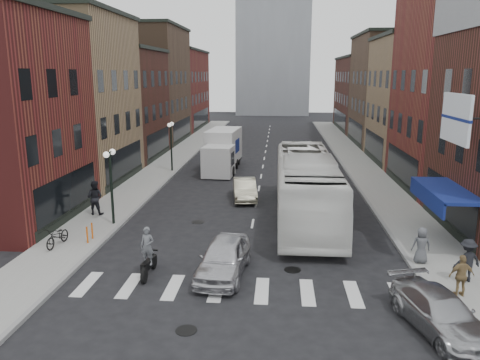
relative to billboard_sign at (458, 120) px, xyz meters
name	(u,v)px	position (x,y,z in m)	size (l,w,h in m)	color
ground	(246,259)	(-8.59, -0.50, -6.13)	(160.00, 160.00, 0.00)	black
sidewalk_left	(170,162)	(-17.09, 21.50, -6.06)	(3.00, 74.00, 0.15)	gray
sidewalk_right	(359,165)	(-0.09, 21.50, -6.06)	(3.00, 74.00, 0.15)	gray
curb_left	(186,163)	(-15.59, 21.50, -6.13)	(0.20, 74.00, 0.16)	gray
curb_right	(342,166)	(-1.59, 21.50, -6.13)	(0.20, 74.00, 0.16)	gray
crosswalk_stripes	(241,290)	(-8.59, -3.50, -6.13)	(12.00, 2.20, 0.01)	silver
bldg_left_mid_a	(55,99)	(-23.58, 13.50, 0.02)	(10.30, 10.20, 12.30)	#9D7D56
bldg_left_mid_b	(105,104)	(-23.58, 23.50, -0.98)	(10.30, 10.20, 10.30)	#412017
bldg_left_far_a	(139,85)	(-23.58, 34.50, 0.52)	(10.30, 12.20, 13.30)	#4F3827
bldg_left_far_b	(167,90)	(-23.58, 48.50, -0.48)	(10.30, 16.20, 11.30)	maroon
bldg_right_mid_b	(434,100)	(6.41, 23.50, -0.48)	(10.30, 10.20, 11.30)	#9D7D56
bldg_right_far_a	(402,90)	(6.41, 34.50, 0.02)	(10.30, 12.20, 12.30)	#4F3827
bldg_right_far_b	(376,94)	(6.41, 48.50, -0.98)	(10.30, 16.20, 10.30)	#412017
awning_blue	(442,192)	(0.34, 2.00, -3.50)	(1.80, 5.00, 0.78)	navy
billboard_sign	(458,120)	(0.00, 0.00, 0.00)	(1.52, 3.00, 3.70)	black
streetlamp_near	(111,173)	(-15.99, 3.50, -3.22)	(0.32, 1.22, 4.11)	black
streetlamp_far	(171,137)	(-15.99, 17.50, -3.22)	(0.32, 1.22, 4.11)	black
bike_rack	(90,233)	(-16.19, 0.80, -5.58)	(0.08, 0.68, 0.80)	#D8590C
box_truck	(222,151)	(-11.92, 18.53, -4.48)	(2.76, 7.87, 3.35)	silver
motorcycle_rider	(148,253)	(-12.39, -2.57, -5.16)	(0.61, 2.04, 2.07)	black
transit_bus	(306,187)	(-5.69, 5.69, -4.28)	(3.11, 13.29, 3.70)	white
sedan_left_near	(224,258)	(-9.39, -2.22, -5.39)	(1.76, 4.38, 1.49)	silver
sedan_left_far	(245,189)	(-9.39, 9.54, -5.47)	(1.41, 4.04, 1.33)	#BAB497
curb_car	(440,313)	(-2.09, -5.85, -5.51)	(1.74, 4.28, 1.24)	#A7A8AC
parked_bicycle	(58,236)	(-17.40, 0.03, -5.52)	(0.62, 1.77, 0.93)	black
ped_left_solo	(95,197)	(-17.58, 5.05, -5.00)	(0.95, 0.55, 1.96)	black
ped_right_a	(467,260)	(0.01, -2.36, -5.13)	(1.11, 0.55, 1.71)	black
ped_right_b	(462,276)	(-0.65, -3.61, -5.21)	(0.91, 0.46, 1.55)	olive
ped_right_c	(421,245)	(-1.19, -0.61, -5.21)	(0.76, 0.49, 1.55)	#4F5156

